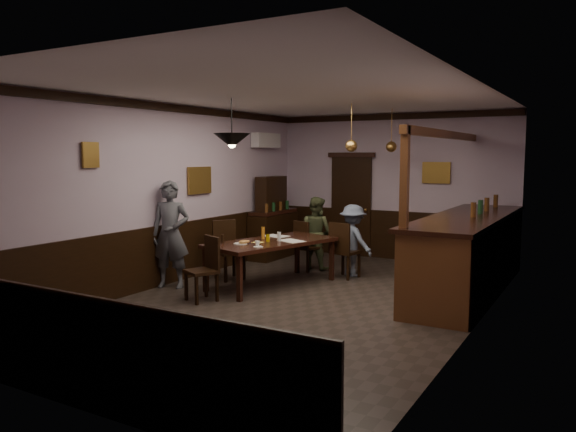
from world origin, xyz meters
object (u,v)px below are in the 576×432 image
Objects in this scene: person_seated_left at (316,233)px; sideboard at (273,225)px; dining_table at (271,245)px; chair_far_left at (305,243)px; chair_side at (227,247)px; pendant_brass_mid at (351,146)px; soda_can at (268,238)px; bar_counter at (469,251)px; chair_far_right at (343,248)px; pendant_brass_far at (391,147)px; person_seated_right at (353,240)px; coffee_cup at (257,243)px; person_standing at (170,234)px; pendant_iron at (232,141)px; chair_near at (206,266)px.

person_seated_left is 0.80× the size of sideboard.
chair_far_left reaches higher than dining_table.
chair_far_left is 1.54m from chair_side.
pendant_brass_mid reaches higher than person_seated_left.
chair_far_left is at bearing 93.39° from soda_can.
bar_counter reaches higher than dining_table.
bar_counter is (2.89, -0.31, -0.05)m from person_seated_left.
soda_can is 0.03× the size of bar_counter.
chair_side is at bearing -156.14° from pendant_brass_mid.
pendant_brass_far reaches higher than chair_far_right.
person_seated_right is 1.72m from soda_can.
coffee_cup is 0.50m from soda_can.
chair_far_right is 0.72× the size of person_seated_left.
person_standing is 3.31m from pendant_brass_mid.
person_standing is 1.88m from pendant_iron.
chair_near reaches higher than soda_can.
chair_far_right reaches higher than coffee_cup.
person_standing reaches higher than person_seated_left.
chair_far_right is at bearing 54.14° from dining_table.
chair_far_right is 2.95m from person_standing.
soda_can is 0.16× the size of pendant_iron.
sideboard is at bearing 0.83° from person_seated_right.
coffee_cup is at bearing 78.46° from chair_far_right.
pendant_iron is at bearing -106.01° from dining_table.
person_seated_left is 1.73m from soda_can.
person_seated_right is at bearing 107.11° from pendant_brass_mid.
chair_near is (-0.35, -1.27, -0.16)m from dining_table.
pendant_brass_mid is (1.35, 2.21, 1.78)m from chair_near.
chair_side is at bearing -133.44° from pendant_brass_far.
bar_counter is 6.06× the size of pendant_iron.
bar_counter is (4.20, -0.91, -0.04)m from sideboard.
pendant_brass_far is at bearing 148.48° from bar_counter.
pendant_iron reaches higher than coffee_cup.
chair_far_right is 0.96m from person_seated_left.
person_seated_left is at bearing 145.82° from pendant_brass_mid.
person_seated_right is 0.75× the size of sideboard.
chair_side is 3.57m from pendant_brass_far.
chair_far_left is at bearing 111.98° from coffee_cup.
pendant_brass_far reaches higher than chair_near.
dining_table is 3.21× the size of pendant_iron.
sideboard is at bearing 167.84° from bar_counter.
chair_far_right reaches higher than soda_can.
chair_far_left is 0.54× the size of person_standing.
coffee_cup is (-0.74, -1.96, 0.16)m from person_seated_right.
soda_can is at bearing 66.82° from chair_far_right.
chair_far_left is at bearing -142.29° from pendant_brass_far.
pendant_iron reaches higher than sideboard.
chair_far_left is at bearing 86.40° from pendant_iron.
bar_counter is at bearing -178.20° from person_seated_left.
coffee_cup is (0.20, -1.95, 0.29)m from chair_far_left.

